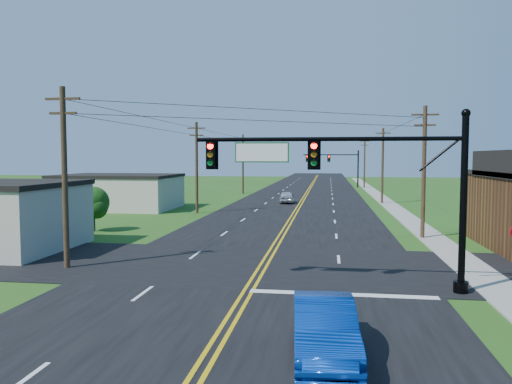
# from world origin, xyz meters

# --- Properties ---
(ground) EXTENTS (260.00, 260.00, 0.00)m
(ground) POSITION_xyz_m (0.00, 0.00, 0.00)
(ground) COLOR #274D16
(ground) RESTS_ON ground
(road_main) EXTENTS (16.00, 220.00, 0.04)m
(road_main) POSITION_xyz_m (0.00, 50.00, 0.02)
(road_main) COLOR black
(road_main) RESTS_ON ground
(road_cross) EXTENTS (70.00, 10.00, 0.04)m
(road_cross) POSITION_xyz_m (0.00, 12.00, 0.02)
(road_cross) COLOR black
(road_cross) RESTS_ON ground
(sidewalk) EXTENTS (2.00, 160.00, 0.08)m
(sidewalk) POSITION_xyz_m (10.50, 40.00, 0.04)
(sidewalk) COLOR gray
(sidewalk) RESTS_ON ground
(signal_mast_main) EXTENTS (11.30, 0.60, 7.48)m
(signal_mast_main) POSITION_xyz_m (4.34, 8.00, 4.75)
(signal_mast_main) COLOR black
(signal_mast_main) RESTS_ON ground
(signal_mast_far) EXTENTS (10.98, 0.60, 7.48)m
(signal_mast_far) POSITION_xyz_m (4.44, 80.00, 4.55)
(signal_mast_far) COLOR black
(signal_mast_far) RESTS_ON ground
(cream_bldg_far) EXTENTS (12.20, 9.20, 3.70)m
(cream_bldg_far) POSITION_xyz_m (-19.00, 38.00, 1.86)
(cream_bldg_far) COLOR beige
(cream_bldg_far) RESTS_ON ground
(utility_pole_left_a) EXTENTS (1.80, 0.28, 9.00)m
(utility_pole_left_a) POSITION_xyz_m (-9.50, 10.00, 4.72)
(utility_pole_left_a) COLOR #322216
(utility_pole_left_a) RESTS_ON ground
(utility_pole_left_b) EXTENTS (1.80, 0.28, 9.00)m
(utility_pole_left_b) POSITION_xyz_m (-9.50, 35.00, 4.72)
(utility_pole_left_b) COLOR #322216
(utility_pole_left_b) RESTS_ON ground
(utility_pole_left_c) EXTENTS (1.80, 0.28, 9.00)m
(utility_pole_left_c) POSITION_xyz_m (-9.50, 62.00, 4.72)
(utility_pole_left_c) COLOR #322216
(utility_pole_left_c) RESTS_ON ground
(utility_pole_right_a) EXTENTS (1.80, 0.28, 9.00)m
(utility_pole_right_a) POSITION_xyz_m (9.80, 22.00, 4.72)
(utility_pole_right_a) COLOR #322216
(utility_pole_right_a) RESTS_ON ground
(utility_pole_right_b) EXTENTS (1.80, 0.28, 9.00)m
(utility_pole_right_b) POSITION_xyz_m (9.80, 48.00, 4.72)
(utility_pole_right_b) COLOR #322216
(utility_pole_right_b) RESTS_ON ground
(utility_pole_right_c) EXTENTS (1.80, 0.28, 9.00)m
(utility_pole_right_c) POSITION_xyz_m (9.80, 78.00, 4.72)
(utility_pole_right_c) COLOR #322216
(utility_pole_right_c) RESTS_ON ground
(tree_right_back) EXTENTS (3.00, 3.00, 4.10)m
(tree_right_back) POSITION_xyz_m (16.00, 26.00, 2.60)
(tree_right_back) COLOR #322216
(tree_right_back) RESTS_ON ground
(tree_left) EXTENTS (2.40, 2.40, 3.37)m
(tree_left) POSITION_xyz_m (-14.00, 22.00, 2.16)
(tree_left) COLOR #322216
(tree_left) RESTS_ON ground
(blue_car) EXTENTS (2.03, 4.92, 1.58)m
(blue_car) POSITION_xyz_m (3.33, 0.60, 0.79)
(blue_car) COLOR #062F92
(blue_car) RESTS_ON ground
(distant_car) EXTENTS (1.96, 4.33, 1.44)m
(distant_car) POSITION_xyz_m (-1.53, 46.85, 0.72)
(distant_car) COLOR silver
(distant_car) RESTS_ON ground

